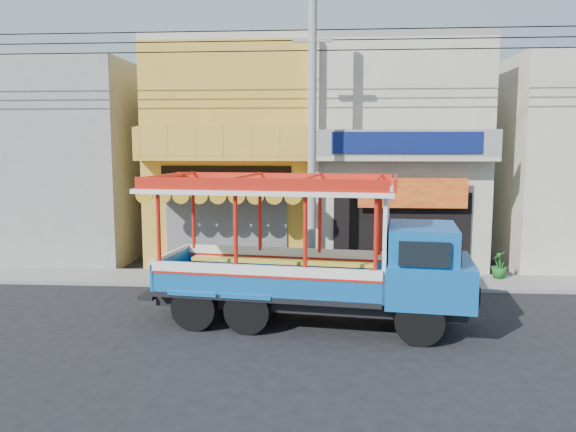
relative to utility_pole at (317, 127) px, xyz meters
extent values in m
plane|color=black|center=(0.85, -3.30, -5.03)|extent=(90.00, 90.00, 0.00)
cube|color=slate|center=(0.85, 0.70, -4.97)|extent=(30.00, 2.00, 0.12)
cube|color=gold|center=(-3.15, 4.70, -1.03)|extent=(6.00, 6.00, 8.00)
cube|color=#595B5E|center=(-3.15, 1.68, -3.63)|extent=(4.20, 0.10, 2.60)
cube|color=gold|center=(-3.15, 0.95, -1.98)|extent=(5.20, 1.50, 0.31)
cube|color=gold|center=(-3.15, 1.35, -0.98)|extent=(6.00, 0.70, 0.18)
cube|color=gold|center=(-3.15, 1.05, -0.43)|extent=(6.00, 0.12, 0.95)
cube|color=black|center=(-3.15, 1.67, -1.48)|extent=(4.50, 0.04, 0.45)
cube|color=#B2AC92|center=(-3.15, 4.70, 3.09)|extent=(6.00, 6.00, 0.24)
cube|color=#B2AC92|center=(2.85, 4.70, -1.03)|extent=(6.00, 6.00, 8.00)
cube|color=black|center=(2.85, 1.68, -3.53)|extent=(4.60, 0.12, 2.80)
cube|color=#FCA11A|center=(3.15, 1.40, -2.13)|extent=(3.60, 0.05, 1.00)
cube|color=#B2AC92|center=(2.85, 1.35, -0.98)|extent=(6.00, 0.70, 0.18)
cube|color=gray|center=(2.85, 1.05, -0.48)|extent=(6.00, 0.12, 0.85)
cube|color=navy|center=(2.85, 0.98, -0.48)|extent=(4.80, 0.06, 0.70)
cube|color=gray|center=(2.85, 4.70, 3.09)|extent=(6.00, 6.00, 0.24)
cube|color=#B2AC92|center=(-0.15, 1.55, -1.03)|extent=(0.35, 0.30, 8.00)
cube|color=gray|center=(-10.15, 4.70, -1.23)|extent=(6.00, 6.00, 7.60)
cylinder|color=gray|center=(-0.15, 0.00, -0.53)|extent=(0.26, 0.26, 9.00)
cube|color=gray|center=(-0.15, 0.00, 2.57)|extent=(1.20, 0.12, 0.12)
cylinder|color=black|center=(0.85, 0.00, 2.27)|extent=(28.00, 0.04, 0.04)
cylinder|color=black|center=(0.85, 0.00, 2.57)|extent=(28.00, 0.04, 0.04)
cylinder|color=black|center=(0.85, 0.00, 2.87)|extent=(28.00, 0.04, 0.04)
cylinder|color=black|center=(2.42, -5.03, -4.48)|extent=(1.14, 0.45, 1.11)
cylinder|color=black|center=(2.69, -2.94, -4.48)|extent=(1.14, 0.45, 1.11)
cylinder|color=black|center=(-1.54, -4.52, -4.48)|extent=(1.14, 0.45, 1.11)
cylinder|color=black|center=(-1.27, -2.43, -4.48)|extent=(1.14, 0.45, 1.11)
cylinder|color=black|center=(-2.86, -4.35, -4.48)|extent=(1.14, 0.45, 1.11)
cylinder|color=black|center=(-2.58, -2.26, -4.48)|extent=(1.14, 0.45, 1.11)
cube|color=black|center=(-0.08, -3.64, -4.37)|extent=(7.62, 2.77, 0.31)
cube|color=blue|center=(2.77, -4.02, -3.76)|extent=(2.29, 2.67, 1.00)
cube|color=blue|center=(2.61, -3.99, -2.87)|extent=(1.83, 2.42, 0.83)
cube|color=black|center=(3.38, -4.09, -2.93)|extent=(0.32, 1.94, 0.61)
cube|color=black|center=(-0.99, -3.53, -4.15)|extent=(5.75, 3.12, 0.13)
cube|color=blue|center=(-1.14, -4.69, -3.76)|extent=(5.45, 0.79, 0.66)
cube|color=white|center=(-1.14, -4.69, -3.46)|extent=(5.45, 0.81, 0.24)
cube|color=blue|center=(-0.84, -2.36, -3.76)|extent=(5.45, 0.79, 0.66)
cube|color=white|center=(-0.84, -2.36, -3.46)|extent=(5.45, 0.81, 0.24)
cylinder|color=red|center=(-3.69, -4.34, -2.54)|extent=(0.11, 0.11, 1.77)
cylinder|color=red|center=(-3.39, -2.05, -2.54)|extent=(0.11, 0.11, 1.77)
cube|color=white|center=(1.75, -3.88, -2.90)|extent=(0.38, 2.23, 2.49)
cube|color=white|center=(-1.10, -3.51, -1.65)|extent=(6.45, 3.48, 0.11)
cube|color=red|center=(-1.10, -3.51, -1.45)|extent=(6.21, 3.34, 0.29)
cube|color=black|center=(-4.08, 1.04, -4.87)|extent=(0.50, 0.30, 0.09)
cube|color=#0D4C15|center=(-4.08, 1.04, -4.43)|extent=(0.58, 0.11, 0.79)
imported|color=#1A5B1E|center=(4.08, 0.79, -4.34)|extent=(1.36, 1.34, 1.14)
imported|color=#1A5B1E|center=(2.89, 0.59, -4.44)|extent=(0.67, 0.66, 0.95)
imported|color=#1A5B1E|center=(6.01, 1.20, -4.46)|extent=(0.65, 0.65, 0.91)
camera|label=1|loc=(0.33, -17.36, -0.59)|focal=35.00mm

